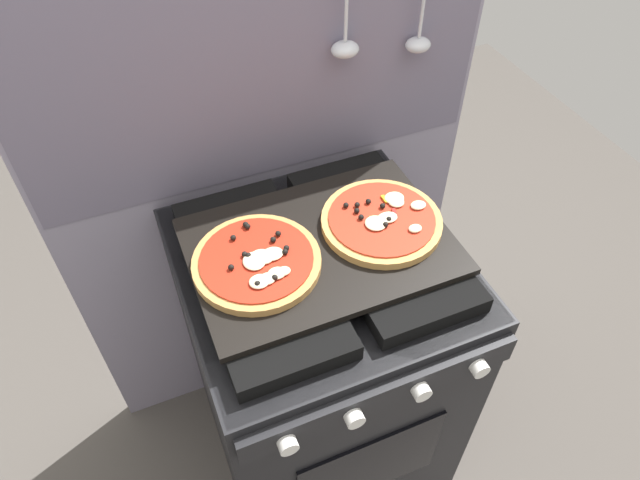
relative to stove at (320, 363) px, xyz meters
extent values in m
plane|color=#4C4742|center=(0.00, 0.00, -0.45)|extent=(4.00, 4.00, 0.00)
cube|color=gray|center=(0.00, 0.34, 0.32)|extent=(1.10, 0.03, 1.55)
cube|color=slate|center=(0.00, 0.32, 0.70)|extent=(1.08, 0.00, 0.56)
ellipsoid|color=silver|center=(0.18, 0.29, 0.72)|extent=(0.06, 0.05, 0.03)
ellipsoid|color=silver|center=(0.36, 0.29, 0.69)|extent=(0.06, 0.05, 0.03)
cube|color=black|center=(0.00, 0.00, -0.02)|extent=(0.60, 0.60, 0.86)
cube|color=black|center=(0.00, 0.00, 0.40)|extent=(0.59, 0.59, 0.01)
cube|color=black|center=(-0.14, 0.00, 0.43)|extent=(0.24, 0.51, 0.04)
cube|color=black|center=(0.14, 0.00, 0.43)|extent=(0.24, 0.51, 0.04)
cube|color=black|center=(0.00, -0.31, 0.35)|extent=(0.58, 0.02, 0.07)
cylinder|color=silver|center=(-0.20, -0.33, 0.35)|extent=(0.04, 0.02, 0.04)
cylinder|color=silver|center=(-0.07, -0.33, 0.35)|extent=(0.04, 0.02, 0.04)
cylinder|color=silver|center=(0.07, -0.33, 0.35)|extent=(0.04, 0.02, 0.04)
cylinder|color=silver|center=(0.20, -0.33, 0.35)|extent=(0.04, 0.02, 0.04)
cube|color=black|center=(0.00, -0.30, 0.00)|extent=(0.36, 0.01, 0.28)
cube|color=black|center=(0.00, 0.00, 0.46)|extent=(0.54, 0.38, 0.02)
cylinder|color=#C18947|center=(-0.14, -0.01, 0.47)|extent=(0.26, 0.26, 0.02)
cylinder|color=#AD2614|center=(-0.14, -0.01, 0.49)|extent=(0.23, 0.23, 0.00)
ellipsoid|color=beige|center=(-0.15, -0.02, 0.49)|extent=(0.05, 0.05, 0.01)
ellipsoid|color=beige|center=(-0.13, -0.01, 0.49)|extent=(0.05, 0.04, 0.01)
ellipsoid|color=beige|center=(-0.12, -0.06, 0.49)|extent=(0.04, 0.03, 0.01)
ellipsoid|color=beige|center=(-0.13, -0.02, 0.49)|extent=(0.03, 0.03, 0.01)
ellipsoid|color=beige|center=(-0.10, -0.06, 0.49)|extent=(0.03, 0.02, 0.01)
ellipsoid|color=beige|center=(-0.11, -0.01, 0.49)|extent=(0.04, 0.04, 0.01)
ellipsoid|color=beige|center=(-0.14, -0.07, 0.49)|extent=(0.03, 0.03, 0.01)
ellipsoid|color=beige|center=(-0.15, -0.07, 0.49)|extent=(0.04, 0.04, 0.01)
sphere|color=black|center=(-0.08, -0.01, 0.49)|extent=(0.01, 0.01, 0.01)
sphere|color=black|center=(-0.08, -0.02, 0.49)|extent=(0.01, 0.01, 0.01)
sphere|color=black|center=(-0.12, -0.07, 0.49)|extent=(0.01, 0.01, 0.01)
sphere|color=black|center=(-0.09, 0.02, 0.49)|extent=(0.01, 0.01, 0.01)
sphere|color=black|center=(-0.13, 0.09, 0.49)|extent=(0.01, 0.01, 0.01)
sphere|color=black|center=(-0.15, 0.00, 0.49)|extent=(0.01, 0.01, 0.01)
sphere|color=black|center=(-0.13, 0.08, 0.49)|extent=(0.01, 0.01, 0.01)
sphere|color=black|center=(-0.16, -0.07, 0.49)|extent=(0.01, 0.01, 0.01)
sphere|color=black|center=(-0.08, 0.04, 0.49)|extent=(0.01, 0.01, 0.01)
sphere|color=black|center=(-0.17, 0.06, 0.49)|extent=(0.01, 0.01, 0.01)
sphere|color=black|center=(-0.16, 0.01, 0.49)|extent=(0.01, 0.01, 0.01)
sphere|color=black|center=(-0.19, -0.01, 0.49)|extent=(0.01, 0.01, 0.01)
cylinder|color=tan|center=(0.14, 0.00, 0.47)|extent=(0.26, 0.26, 0.02)
cylinder|color=#B72D19|center=(0.14, 0.00, 0.49)|extent=(0.23, 0.23, 0.00)
ellipsoid|color=beige|center=(0.23, 0.00, 0.49)|extent=(0.03, 0.03, 0.01)
ellipsoid|color=beige|center=(0.19, 0.04, 0.49)|extent=(0.04, 0.04, 0.01)
ellipsoid|color=beige|center=(0.15, -0.01, 0.49)|extent=(0.04, 0.03, 0.01)
ellipsoid|color=beige|center=(0.15, -0.01, 0.49)|extent=(0.04, 0.03, 0.01)
ellipsoid|color=beige|center=(0.19, -0.06, 0.49)|extent=(0.03, 0.02, 0.01)
ellipsoid|color=beige|center=(0.19, 0.03, 0.49)|extent=(0.04, 0.04, 0.01)
ellipsoid|color=beige|center=(0.12, -0.01, 0.49)|extent=(0.05, 0.05, 0.01)
cube|color=gold|center=(0.12, 0.00, 0.49)|extent=(0.03, 0.02, 0.00)
cube|color=red|center=(0.17, 0.00, 0.49)|extent=(0.01, 0.03, 0.00)
sphere|color=black|center=(0.10, 0.01, 0.49)|extent=(0.01, 0.01, 0.01)
sphere|color=black|center=(0.14, -0.03, 0.49)|extent=(0.01, 0.01, 0.01)
sphere|color=black|center=(0.13, 0.05, 0.49)|extent=(0.01, 0.01, 0.01)
cube|color=#19721E|center=(0.11, 0.00, 0.49)|extent=(0.02, 0.02, 0.00)
sphere|color=black|center=(0.16, 0.03, 0.49)|extent=(0.01, 0.01, 0.01)
cube|color=gold|center=(0.17, 0.05, 0.49)|extent=(0.01, 0.02, 0.00)
sphere|color=black|center=(0.10, 0.04, 0.49)|extent=(0.01, 0.01, 0.01)
sphere|color=black|center=(0.08, 0.06, 0.49)|extent=(0.01, 0.01, 0.01)
sphere|color=black|center=(0.15, -0.01, 0.49)|extent=(0.01, 0.01, 0.01)
sphere|color=black|center=(0.11, 0.05, 0.49)|extent=(0.01, 0.01, 0.01)
camera|label=1|loc=(-0.32, -0.75, 1.33)|focal=32.21mm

